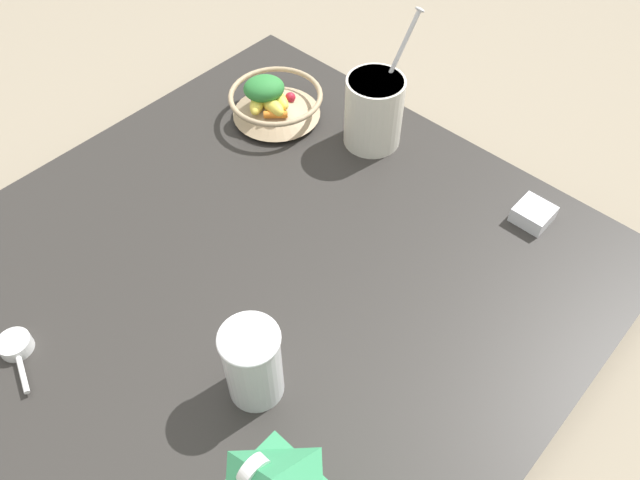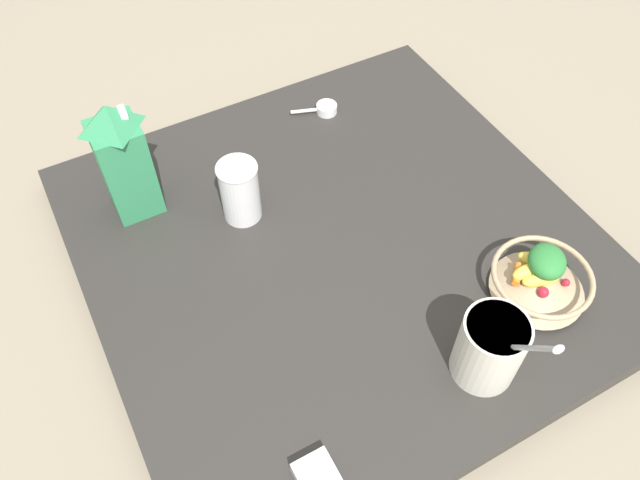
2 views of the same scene
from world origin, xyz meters
The scene contains 7 objects.
ground_plane centered at (0.00, 0.00, 0.00)m, with size 6.00×6.00×0.00m, color gray.
countertop centered at (0.00, 0.00, 0.02)m, with size 0.94×0.94×0.05m.
fruit_bowl centered at (-0.27, -0.25, 0.09)m, with size 0.18×0.18×0.09m.
yogurt_tub centered at (-0.35, -0.07, 0.13)m, with size 0.16×0.11×0.24m.
drinking_cup centered at (0.15, 0.14, 0.12)m, with size 0.08×0.08×0.13m.
spice_jar centered at (-0.37, 0.25, 0.06)m, with size 0.06×0.06×0.03m.
measuring_scoop centered at (0.34, -0.16, 0.06)m, with size 0.06×0.10×0.02m.
Camera 1 is at (0.38, 0.46, 0.84)m, focal length 35.00 mm.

